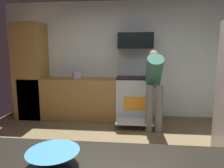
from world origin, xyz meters
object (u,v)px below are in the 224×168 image
object	(u,v)px
oven_range	(134,97)
person_cook	(154,83)
microwave	(135,41)
mixing_bowl_large	(53,158)
stock_pot	(77,75)

from	to	relation	value
oven_range	person_cook	bearing A→B (deg)	-55.10
microwave	person_cook	distance (m)	1.07
person_cook	mixing_bowl_large	world-z (taller)	person_cook
mixing_bowl_large	stock_pot	xyz separation A→B (m)	(-0.81, 3.36, 0.04)
microwave	person_cook	size ratio (longest dim) A/B	0.49
oven_range	mixing_bowl_large	world-z (taller)	oven_range
stock_pot	mixing_bowl_large	bearing A→B (deg)	-76.46
mixing_bowl_large	stock_pot	size ratio (longest dim) A/B	1.13
microwave	person_cook	bearing A→B (deg)	-59.52
microwave	mixing_bowl_large	world-z (taller)	microwave
mixing_bowl_large	oven_range	bearing A→B (deg)	82.31
microwave	stock_pot	world-z (taller)	microwave
mixing_bowl_large	stock_pot	world-z (taller)	stock_pot
person_cook	stock_pot	bearing A→B (deg)	162.17
oven_range	stock_pot	world-z (taller)	oven_range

